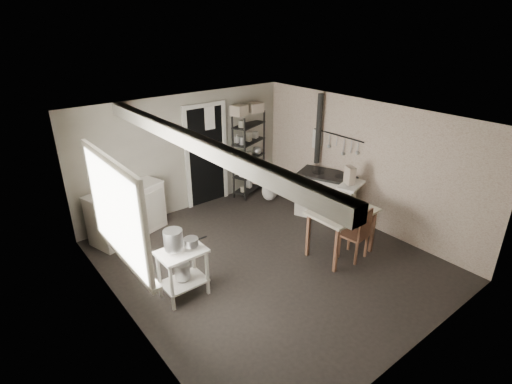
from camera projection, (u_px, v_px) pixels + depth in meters
floor at (268, 260)px, 6.44m from camera, size 5.00×5.00×0.00m
ceiling at (270, 120)px, 5.50m from camera, size 5.00×5.00×0.00m
wall_back at (186, 154)px, 7.76m from camera, size 4.50×0.02×2.30m
wall_front at (422, 272)px, 4.19m from camera, size 4.50×0.02×2.30m
wall_left at (123, 245)px, 4.69m from camera, size 0.02×5.00×2.30m
wall_right at (363, 163)px, 7.25m from camera, size 0.02×5.00×2.30m
window at (114, 211)px, 4.71m from camera, size 0.12×1.76×1.28m
doorway at (207, 157)px, 8.05m from camera, size 0.96×0.10×2.08m
ceiling_beam at (194, 142)px, 4.86m from camera, size 0.18×5.00×0.18m
wallpaper_panel at (363, 164)px, 7.25m from camera, size 0.01×5.00×2.30m
utensil_rail at (337, 135)px, 7.48m from camera, size 0.06×1.20×0.44m
prep_table at (183, 271)px, 5.48m from camera, size 0.64×0.46×0.73m
stockpot at (173, 240)px, 5.20m from camera, size 0.31×0.31×0.27m
saucepan at (191, 242)px, 5.32m from camera, size 0.23×0.23×0.11m
bucket at (182, 271)px, 5.51m from camera, size 0.26×0.26×0.23m
base_cabinets at (127, 211)px, 7.01m from camera, size 1.48×0.95×0.90m
mixing_bowl at (130, 186)px, 6.79m from camera, size 0.33×0.33×0.07m
counter_cup at (105, 191)px, 6.56m from camera, size 0.15×0.15×0.10m
shelf_rack at (249, 152)px, 8.50m from camera, size 0.90×0.61×1.78m
shelf_jar at (237, 135)px, 8.21m from camera, size 0.10×0.10×0.18m
storage_box_a at (239, 104)px, 7.92m from camera, size 0.35×0.32×0.20m
storage_box_b at (255, 102)px, 8.20m from camera, size 0.32×0.30×0.19m
stove at (327, 194)px, 7.72m from camera, size 1.00×1.25×0.86m
stovepipe at (319, 129)px, 7.73m from camera, size 0.13×0.13×1.48m
side_ledge at (349, 209)px, 7.17m from camera, size 0.67×0.49×0.92m
oats_box at (349, 179)px, 6.96m from camera, size 0.19×0.24×0.31m
work_table at (341, 233)px, 6.47m from camera, size 1.05×0.74×0.79m
table_cup at (354, 207)px, 6.39m from camera, size 0.09×0.09×0.08m
chair at (354, 231)px, 6.33m from camera, size 0.42×0.43×0.88m
flour_sack at (270, 190)px, 8.43m from camera, size 0.46×0.43×0.44m
floor_crock at (354, 231)px, 7.16m from camera, size 0.15×0.15×0.16m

